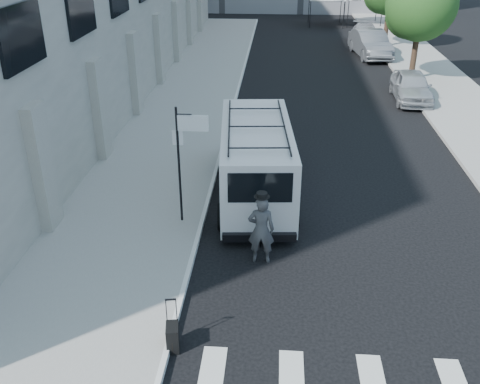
% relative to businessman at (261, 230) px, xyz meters
% --- Properties ---
extents(ground, '(120.00, 120.00, 0.00)m').
position_rel_businessman_xyz_m(ground, '(0.18, -1.44, -0.96)').
color(ground, black).
rests_on(ground, ground).
extents(sidewalk_left, '(4.50, 48.00, 0.15)m').
position_rel_businessman_xyz_m(sidewalk_left, '(-4.07, 14.56, -0.89)').
color(sidewalk_left, gray).
rests_on(sidewalk_left, ground).
extents(sidewalk_right, '(4.00, 56.00, 0.15)m').
position_rel_businessman_xyz_m(sidewalk_right, '(9.18, 18.56, -0.89)').
color(sidewalk_right, gray).
rests_on(sidewalk_right, ground).
extents(sign_pole, '(1.03, 0.07, 3.50)m').
position_rel_businessman_xyz_m(sign_pole, '(-2.18, 1.76, 1.69)').
color(sign_pole, black).
rests_on(sign_pole, sidewalk_left).
extents(tree_near, '(3.80, 3.83, 6.03)m').
position_rel_businessman_xyz_m(tree_near, '(7.68, 18.72, 3.01)').
color(tree_near, black).
rests_on(tree_near, ground).
extents(businessman, '(0.70, 0.46, 1.92)m').
position_rel_businessman_xyz_m(businessman, '(0.00, 0.00, 0.00)').
color(businessman, '#3E3F41').
rests_on(businessman, ground).
extents(briefcase, '(0.17, 0.45, 0.34)m').
position_rel_businessman_xyz_m(briefcase, '(-1.72, -3.42, -0.79)').
color(briefcase, black).
rests_on(briefcase, ground).
extents(suitcase, '(0.33, 0.45, 1.17)m').
position_rel_businessman_xyz_m(suitcase, '(-1.72, -3.44, -0.65)').
color(suitcase, black).
rests_on(suitcase, ground).
extents(cargo_van, '(2.73, 6.72, 2.46)m').
position_rel_businessman_xyz_m(cargo_van, '(-0.32, 3.82, 0.31)').
color(cargo_van, silver).
rests_on(cargo_van, ground).
extents(parked_car_a, '(1.89, 4.36, 1.46)m').
position_rel_businessman_xyz_m(parked_car_a, '(6.98, 14.89, -0.23)').
color(parked_car_a, '#A7ABAF').
rests_on(parked_car_a, ground).
extents(parked_car_b, '(2.47, 5.37, 1.71)m').
position_rel_businessman_xyz_m(parked_car_b, '(6.32, 24.64, -0.11)').
color(parked_car_b, '#5B5F63').
rests_on(parked_car_b, ground).
extents(parked_car_c, '(2.33, 4.94, 1.39)m').
position_rel_businessman_xyz_m(parked_car_c, '(6.51, 28.68, -0.26)').
color(parked_car_c, '#A7A9AF').
rests_on(parked_car_c, ground).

